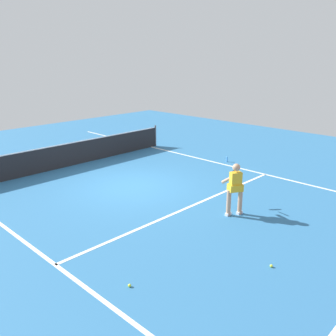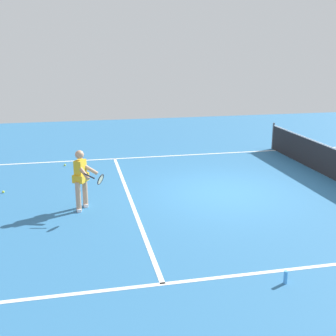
# 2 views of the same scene
# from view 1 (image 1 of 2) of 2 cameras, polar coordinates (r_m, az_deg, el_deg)

# --- Properties ---
(ground_plane) EXTENTS (27.21, 27.21, 0.00)m
(ground_plane) POSITION_cam_1_polar(r_m,az_deg,el_deg) (13.08, -5.73, -2.82)
(ground_plane) COLOR teal
(service_line_marking) EXTENTS (9.05, 0.10, 0.01)m
(service_line_marking) POSITION_cam_1_polar(r_m,az_deg,el_deg) (11.27, 3.32, -6.09)
(service_line_marking) COLOR white
(service_line_marking) RESTS_ON ground
(sideline_left_marking) EXTENTS (0.10, 18.93, 0.01)m
(sideline_left_marking) POSITION_cam_1_polar(r_m,az_deg,el_deg) (10.97, -24.24, -8.34)
(sideline_left_marking) COLOR white
(sideline_left_marking) RESTS_ON ground
(sideline_right_marking) EXTENTS (0.10, 18.93, 0.01)m
(sideline_right_marking) POSITION_cam_1_polar(r_m,az_deg,el_deg) (16.21, 6.55, 1.10)
(sideline_right_marking) COLOR white
(sideline_right_marking) RESTS_ON ground
(court_net) EXTENTS (9.73, 0.08, 1.08)m
(court_net) POSITION_cam_1_polar(r_m,az_deg,el_deg) (15.89, -14.61, 2.19)
(court_net) COLOR #4C4C51
(court_net) RESTS_ON ground
(tennis_player) EXTENTS (1.06, 0.80, 1.55)m
(tennis_player) POSITION_cam_1_polar(r_m,az_deg,el_deg) (10.63, 10.43, -2.92)
(tennis_player) COLOR tan
(tennis_player) RESTS_ON ground
(tennis_ball_near) EXTENTS (0.07, 0.07, 0.07)m
(tennis_ball_near) POSITION_cam_1_polar(r_m,az_deg,el_deg) (8.57, 15.84, -14.50)
(tennis_ball_near) COLOR #D1E533
(tennis_ball_near) RESTS_ON ground
(tennis_ball_mid) EXTENTS (0.07, 0.07, 0.07)m
(tennis_ball_mid) POSITION_cam_1_polar(r_m,az_deg,el_deg) (7.71, -6.02, -17.78)
(tennis_ball_mid) COLOR #D1E533
(tennis_ball_mid) RESTS_ON ground
(water_bottle) EXTENTS (0.07, 0.07, 0.24)m
(water_bottle) POSITION_cam_1_polar(r_m,az_deg,el_deg) (16.17, 9.19, 1.38)
(water_bottle) COLOR #4C9EE5
(water_bottle) RESTS_ON ground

